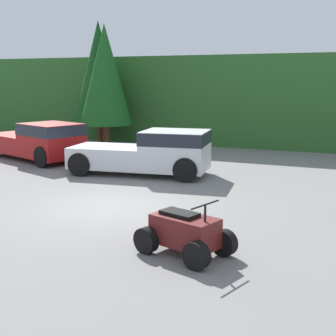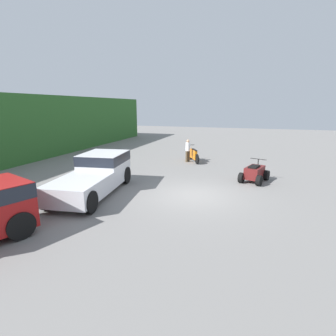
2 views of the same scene
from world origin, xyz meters
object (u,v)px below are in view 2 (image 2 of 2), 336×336
at_px(dirt_bike, 194,155).
at_px(pickup_truck_second, 97,173).
at_px(quad_atv, 254,173).
at_px(rider_person, 188,150).

bearing_deg(dirt_bike, pickup_truck_second, 130.83).
xyz_separation_m(quad_atv, rider_person, (3.98, 4.78, 0.45)).
xyz_separation_m(pickup_truck_second, dirt_bike, (8.36, -2.96, -0.44)).
bearing_deg(quad_atv, pickup_truck_second, 137.48).
bearing_deg(rider_person, quad_atv, -171.11).
height_order(pickup_truck_second, quad_atv, pickup_truck_second).
height_order(quad_atv, rider_person, rider_person).
relative_size(pickup_truck_second, quad_atv, 2.55).
distance_m(pickup_truck_second, dirt_bike, 8.88).
bearing_deg(pickup_truck_second, quad_atv, -68.19).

